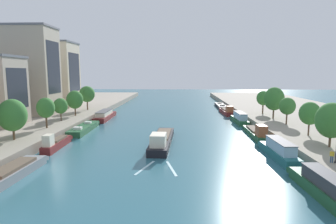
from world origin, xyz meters
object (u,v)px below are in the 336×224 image
moored_boat_left_far (84,128)px  tree_right_by_lamp (263,98)px  moored_boat_right_upstream (221,106)px  tree_left_far (75,100)px  moored_boat_left_downstream (2,176)px  tree_left_second (87,94)px  tree_left_nearest (60,106)px  moored_boat_right_near (324,187)px  moored_boat_right_midway (227,111)px  tree_left_distant (12,115)px  tree_right_second (287,106)px  moored_boat_left_end (105,115)px  person_on_quay (332,155)px  moored_boat_right_far (256,132)px  tree_right_past_mid (310,113)px  barge_midriver (162,139)px  tree_right_midway (274,99)px  moored_boat_left_near (56,143)px  moored_boat_right_lone (240,118)px  tree_left_past_mid (46,108)px  moored_boat_right_downstream (279,150)px  tree_right_far (331,120)px

moored_boat_left_far → tree_right_by_lamp: size_ratio=2.38×
moored_boat_right_upstream → tree_left_far: (-42.40, -33.38, 5.30)m
moored_boat_left_downstream → tree_left_second: (-6.77, 51.98, 5.51)m
tree_left_nearest → moored_boat_right_near: bearing=-39.8°
moored_boat_right_upstream → tree_right_by_lamp: bearing=-75.3°
moored_boat_right_near → tree_left_far: 60.26m
moored_boat_right_midway → tree_left_far: 44.89m
moored_boat_left_downstream → tree_right_by_lamp: (43.39, 46.32, 5.00)m
moored_boat_right_near → moored_boat_right_midway: bearing=90.1°
tree_left_distant → tree_right_second: 52.97m
moored_boat_left_end → person_on_quay: person_on_quay is taller
moored_boat_left_far → moored_boat_right_far: size_ratio=1.05×
moored_boat_right_near → tree_right_by_lamp: 49.67m
person_on_quay → moored_boat_left_end: bearing=133.2°
tree_left_second → tree_right_past_mid: bearing=-33.1°
moored_boat_left_end → tree_left_second: (-6.88, 6.29, 5.40)m
moored_boat_right_far → tree_right_second: 10.11m
moored_boat_left_downstream → tree_left_far: (-6.28, 40.67, 4.94)m
barge_midriver → tree_right_midway: bearing=36.8°
moored_boat_left_near → tree_left_far: tree_left_far is taller
moored_boat_left_end → moored_boat_right_lone: size_ratio=1.26×
tree_right_second → person_on_quay: tree_right_second is taller
moored_boat_right_near → tree_left_past_mid: bearing=147.3°
tree_left_distant → tree_left_nearest: (0.16, 18.55, -0.67)m
moored_boat_right_far → person_on_quay: (3.43, -21.63, 1.78)m
moored_boat_left_downstream → tree_right_by_lamp: bearing=46.9°
moored_boat_left_end → moored_boat_right_near: 59.78m
moored_boat_right_far → tree_left_second: bearing=148.2°
tree_left_second → moored_boat_right_upstream: bearing=27.2°
moored_boat_right_near → moored_boat_right_downstream: bearing=89.4°
tree_left_second → tree_right_second: size_ratio=1.22×
moored_boat_right_upstream → tree_left_distant: 73.91m
moored_boat_right_downstream → tree_right_second: bearing=66.8°
moored_boat_left_near → tree_left_nearest: size_ratio=1.98×
tree_left_nearest → tree_left_far: tree_left_far is taller
moored_boat_right_near → tree_right_past_mid: size_ratio=2.15×
tree_right_far → moored_boat_right_far: bearing=116.7°
tree_left_second → moored_boat_left_near: bearing=-80.0°
moored_boat_left_near → moored_boat_right_far: bearing=15.7°
moored_boat_right_downstream → tree_left_far: size_ratio=1.90×
moored_boat_right_far → tree_left_past_mid: tree_left_past_mid is taller
moored_boat_left_downstream → moored_boat_left_near: 15.25m
moored_boat_left_downstream → moored_boat_right_lone: bearing=48.8°
moored_boat_left_far → tree_left_far: bearing=118.3°
moored_boat_left_downstream → moored_boat_right_downstream: moored_boat_left_downstream is taller
tree_left_past_mid → tree_right_far: tree_right_far is taller
tree_right_far → tree_right_midway: tree_right_midway is taller
moored_boat_left_near → moored_boat_right_lone: bearing=35.6°
moored_boat_right_midway → moored_boat_right_upstream: 17.55m
moored_boat_left_downstream → tree_left_second: bearing=97.4°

